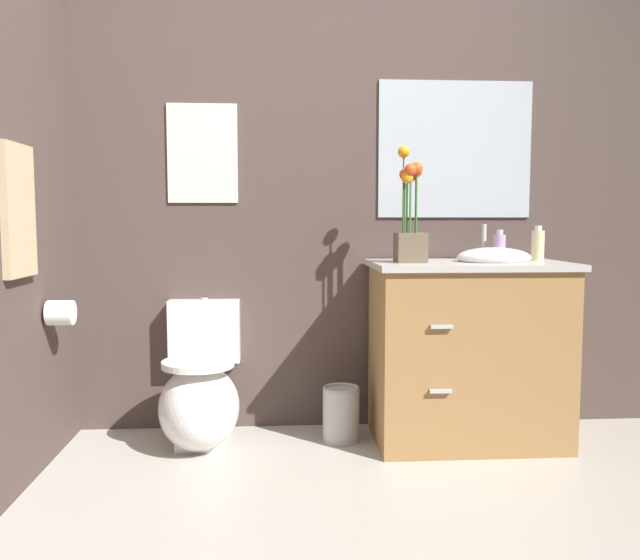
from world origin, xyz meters
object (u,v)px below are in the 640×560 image
(wall_poster, at_px, (202,153))
(toilet_paper_roll, at_px, (61,313))
(flower_vase, at_px, (411,221))
(trash_bin, at_px, (341,413))
(hanging_towel, at_px, (19,211))
(wall_mirror, at_px, (455,150))
(toilet, at_px, (200,396))
(soap_bottle, at_px, (538,245))
(lotion_bottle, at_px, (499,247))
(vanity_cabinet, at_px, (468,350))

(wall_poster, height_order, toilet_paper_roll, wall_poster)
(flower_vase, bearing_deg, trash_bin, 168.49)
(hanging_towel, relative_size, toilet_paper_roll, 4.73)
(flower_vase, bearing_deg, wall_mirror, 47.03)
(toilet, height_order, hanging_towel, hanging_towel)
(flower_vase, bearing_deg, soap_bottle, 7.79)
(trash_bin, bearing_deg, soap_bottle, 1.44)
(toilet, xyz_separation_m, lotion_bottle, (1.47, 0.06, 0.71))
(toilet, height_order, flower_vase, flower_vase)
(trash_bin, bearing_deg, lotion_bottle, 3.40)
(vanity_cabinet, relative_size, lotion_bottle, 6.99)
(trash_bin, bearing_deg, toilet_paper_roll, -170.37)
(vanity_cabinet, xyz_separation_m, flower_vase, (-0.30, -0.02, 0.63))
(trash_bin, relative_size, toilet_paper_roll, 2.47)
(toilet, height_order, toilet_paper_roll, toilet_paper_roll)
(vanity_cabinet, relative_size, flower_vase, 1.94)
(toilet, distance_m, hanging_towel, 1.19)
(flower_vase, bearing_deg, toilet, 177.29)
(wall_mirror, xyz_separation_m, hanging_towel, (-1.93, -0.75, -0.33))
(toilet, bearing_deg, soap_bottle, 1.46)
(wall_mirror, height_order, hanging_towel, wall_mirror)
(soap_bottle, bearing_deg, hanging_towel, -167.20)
(soap_bottle, bearing_deg, wall_mirror, 148.23)
(soap_bottle, height_order, toilet_paper_roll, soap_bottle)
(soap_bottle, relative_size, trash_bin, 0.64)
(toilet, bearing_deg, wall_mirror, 11.65)
(vanity_cabinet, distance_m, soap_bottle, 0.63)
(soap_bottle, bearing_deg, toilet, -178.54)
(lotion_bottle, height_order, wall_poster, wall_poster)
(vanity_cabinet, height_order, toilet_paper_roll, vanity_cabinet)
(toilet, height_order, lotion_bottle, lotion_bottle)
(vanity_cabinet, distance_m, wall_mirror, 1.04)
(vanity_cabinet, xyz_separation_m, trash_bin, (-0.62, 0.04, -0.32))
(soap_bottle, height_order, trash_bin, soap_bottle)
(toilet, relative_size, lotion_bottle, 4.52)
(toilet, distance_m, soap_bottle, 1.81)
(wall_poster, bearing_deg, wall_mirror, 0.00)
(trash_bin, height_order, wall_mirror, wall_mirror)
(toilet, distance_m, trash_bin, 0.69)
(wall_mirror, bearing_deg, wall_poster, 180.00)
(lotion_bottle, distance_m, toilet_paper_roll, 2.09)
(flower_vase, height_order, wall_mirror, wall_mirror)
(vanity_cabinet, xyz_separation_m, wall_poster, (-1.30, 0.29, 0.97))
(vanity_cabinet, height_order, flower_vase, flower_vase)
(soap_bottle, xyz_separation_m, hanging_towel, (-2.30, -0.52, 0.16))
(trash_bin, bearing_deg, wall_mirror, 22.12)
(flower_vase, height_order, hanging_towel, flower_vase)
(toilet, bearing_deg, toilet_paper_roll, -161.28)
(wall_mirror, xyz_separation_m, toilet_paper_roll, (-1.88, -0.46, -0.77))
(toilet, xyz_separation_m, wall_poster, (0.00, 0.27, 1.18))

